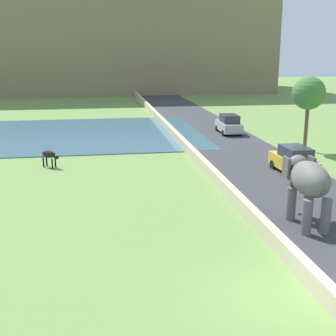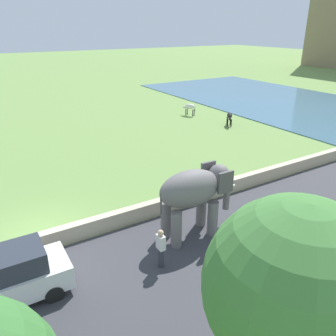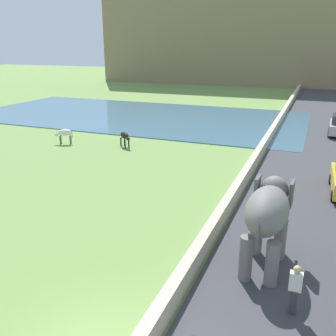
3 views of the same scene
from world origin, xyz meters
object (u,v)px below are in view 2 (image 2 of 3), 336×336
object	(u,v)px
car_white	(5,279)
cow_white	(190,107)
person_beside_elephant	(161,248)
cow_black	(230,116)
elephant	(195,192)

from	to	relation	value
car_white	cow_white	xyz separation A→B (m)	(-17.03, 18.85, -0.06)
person_beside_elephant	cow_black	world-z (taller)	person_beside_elephant
elephant	cow_black	bearing A→B (deg)	134.26
person_beside_elephant	cow_black	xyz separation A→B (m)	(-13.32, 14.76, -0.04)
car_white	person_beside_elephant	bearing A→B (deg)	76.93
person_beside_elephant	car_white	world-z (taller)	car_white
elephant	cow_white	distance (m)	20.65
cow_white	cow_black	distance (m)	4.95
cow_white	cow_black	bearing A→B (deg)	10.42
elephant	cow_black	distance (m)	17.48
person_beside_elephant	cow_black	bearing A→B (deg)	132.06
elephant	cow_white	size ratio (longest dim) A/B	2.51
person_beside_elephant	cow_white	distance (m)	22.87
car_white	cow_black	distance (m)	23.19
car_white	cow_black	xyz separation A→B (m)	(-12.17, 19.74, -0.06)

